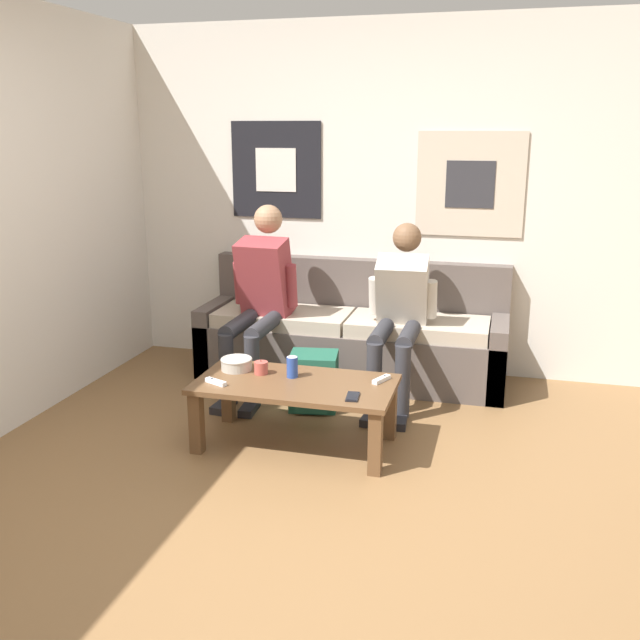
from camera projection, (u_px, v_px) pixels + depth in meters
name	position (u px, v px, depth m)	size (l,w,h in m)	color
ground_plane	(280.00, 522.00, 3.35)	(18.00, 18.00, 0.00)	brown
wall_back	(379.00, 200.00, 5.27)	(10.00, 0.07, 2.55)	silver
couch	(352.00, 339.00, 5.25)	(2.22, 0.67, 0.84)	#564C47
coffee_table	(295.00, 393.00, 4.09)	(1.14, 0.58, 0.39)	brown
person_seated_adult	(260.00, 293.00, 4.96)	(0.47, 0.93, 1.27)	#2D2D33
person_seated_teen	(400.00, 307.00, 4.75)	(0.47, 0.94, 1.17)	#2D2D33
backpack	(314.00, 382.00, 4.68)	(0.35, 0.34, 0.37)	#1E5642
ceramic_bowl	(237.00, 363.00, 4.26)	(0.19, 0.19, 0.07)	#B7B2A8
pillar_candle	(261.00, 368.00, 4.19)	(0.08, 0.08, 0.09)	#B24C42
drink_can_blue	(292.00, 367.00, 4.13)	(0.07, 0.07, 0.12)	#28479E
game_controller_near_left	(216.00, 382.00, 4.03)	(0.15, 0.09, 0.03)	white
game_controller_near_right	(382.00, 379.00, 4.07)	(0.09, 0.15, 0.03)	white
cell_phone	(353.00, 397.00, 3.83)	(0.08, 0.14, 0.01)	black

